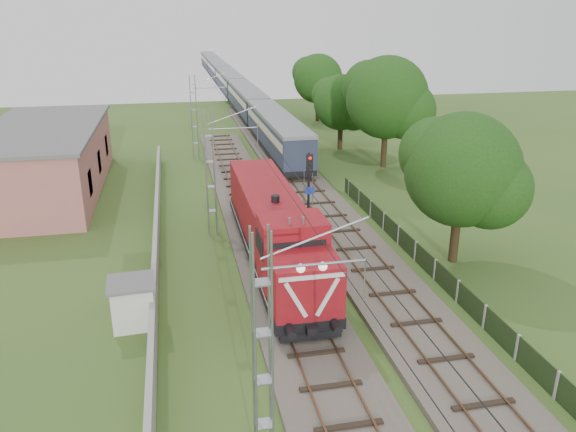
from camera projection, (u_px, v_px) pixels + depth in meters
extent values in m
plane|color=#385821|center=(301.00, 325.00, 25.58)|extent=(140.00, 140.00, 0.00)
cube|color=#6B6054|center=(273.00, 260.00, 31.97)|extent=(4.20, 70.00, 0.30)
cube|color=black|center=(273.00, 256.00, 31.90)|extent=(2.40, 70.00, 0.10)
cube|color=brown|center=(258.00, 256.00, 31.71)|extent=(0.08, 70.00, 0.05)
cube|color=brown|center=(288.00, 254.00, 32.04)|extent=(0.08, 70.00, 0.05)
cube|color=#6B6054|center=(305.00, 189.00, 44.89)|extent=(4.20, 80.00, 0.30)
cube|color=black|center=(305.00, 186.00, 44.82)|extent=(2.40, 80.00, 0.10)
cube|color=brown|center=(295.00, 186.00, 44.63)|extent=(0.08, 80.00, 0.05)
cube|color=brown|center=(316.00, 185.00, 44.96)|extent=(0.08, 80.00, 0.05)
cylinder|color=gray|center=(314.00, 265.00, 15.61)|extent=(3.00, 0.08, 0.08)
cylinder|color=gray|center=(233.00, 128.00, 34.01)|extent=(3.00, 0.08, 0.08)
cylinder|color=gray|center=(209.00, 88.00, 52.42)|extent=(3.00, 0.08, 0.08)
cylinder|color=black|center=(258.00, 148.00, 34.74)|extent=(0.03, 70.00, 0.03)
cylinder|color=black|center=(257.00, 127.00, 34.30)|extent=(0.03, 70.00, 0.03)
cube|color=#9E9E99|center=(157.00, 227.00, 35.12)|extent=(0.25, 40.00, 1.50)
cube|color=#B26860|center=(46.00, 161.00, 43.94)|extent=(8.00, 20.00, 5.00)
cube|color=#606060|center=(41.00, 128.00, 43.05)|extent=(8.40, 20.40, 0.25)
cube|color=black|center=(90.00, 183.00, 39.28)|extent=(0.10, 1.60, 1.80)
cube|color=black|center=(99.00, 162.00, 44.80)|extent=(0.10, 1.60, 1.80)
cube|color=black|center=(106.00, 145.00, 50.32)|extent=(0.10, 1.60, 1.80)
cube|color=black|center=(435.00, 270.00, 29.66)|extent=(0.05, 32.00, 1.15)
cube|color=#9E9E99|center=(349.00, 188.00, 43.47)|extent=(0.12, 0.12, 1.20)
cube|color=black|center=(274.00, 248.00, 31.41)|extent=(3.06, 17.35, 0.51)
cube|color=black|center=(295.00, 300.00, 26.35)|extent=(2.24, 3.67, 0.51)
cube|color=black|center=(258.00, 219.00, 36.68)|extent=(2.24, 3.67, 0.51)
cube|color=black|center=(310.00, 335.00, 23.66)|extent=(2.65, 0.26, 0.36)
cube|color=maroon|center=(305.00, 283.00, 24.11)|extent=(2.96, 2.55, 2.35)
sphere|color=white|center=(301.00, 268.00, 22.45)|extent=(0.37, 0.37, 0.37)
sphere|color=white|center=(323.00, 266.00, 22.62)|extent=(0.37, 0.37, 0.37)
cube|color=silver|center=(296.00, 300.00, 22.81)|extent=(1.02, 0.06, 1.71)
cube|color=silver|center=(327.00, 297.00, 23.07)|extent=(1.02, 0.06, 1.71)
cube|color=silver|center=(312.00, 277.00, 22.61)|extent=(2.75, 0.06, 0.18)
cube|color=maroon|center=(292.00, 251.00, 26.26)|extent=(3.06, 2.45, 3.26)
cube|color=black|center=(298.00, 251.00, 24.94)|extent=(2.55, 0.06, 0.92)
cube|color=maroon|center=(266.00, 207.00, 33.17)|extent=(2.86, 12.35, 2.65)
cylinder|color=black|center=(275.00, 199.00, 29.80)|extent=(0.45, 0.45, 0.41)
cylinder|color=gray|center=(290.00, 222.00, 24.84)|extent=(0.12, 0.12, 0.36)
cylinder|color=gray|center=(303.00, 221.00, 24.96)|extent=(0.12, 0.12, 0.36)
cube|color=black|center=(277.00, 146.00, 55.88)|extent=(2.77, 21.03, 0.48)
cube|color=#2B3648|center=(277.00, 131.00, 55.35)|extent=(2.87, 21.03, 2.58)
cube|color=beige|center=(277.00, 126.00, 55.19)|extent=(2.91, 20.19, 0.72)
cube|color=slate|center=(277.00, 117.00, 54.86)|extent=(2.92, 21.03, 0.33)
cube|color=black|center=(247.00, 111.00, 76.11)|extent=(2.77, 21.03, 0.48)
cube|color=#2B3648|center=(247.00, 99.00, 75.59)|extent=(2.87, 21.03, 2.58)
cube|color=beige|center=(247.00, 96.00, 75.42)|extent=(2.91, 20.19, 0.72)
cube|color=slate|center=(246.00, 89.00, 75.10)|extent=(2.92, 21.03, 0.33)
cube|color=black|center=(230.00, 90.00, 96.34)|extent=(2.77, 21.03, 0.48)
cube|color=#2B3648|center=(229.00, 81.00, 95.82)|extent=(2.87, 21.03, 2.58)
cube|color=beige|center=(229.00, 78.00, 95.66)|extent=(2.91, 20.19, 0.72)
cube|color=slate|center=(229.00, 73.00, 95.33)|extent=(2.92, 21.03, 0.33)
cube|color=black|center=(218.00, 77.00, 116.57)|extent=(2.77, 21.03, 0.48)
cube|color=#2B3648|center=(218.00, 69.00, 116.05)|extent=(2.87, 21.03, 2.58)
cube|color=beige|center=(218.00, 67.00, 115.89)|extent=(2.91, 20.19, 0.72)
cube|color=slate|center=(218.00, 62.00, 115.56)|extent=(2.92, 21.03, 0.33)
cube|color=black|center=(210.00, 67.00, 136.81)|extent=(2.77, 21.03, 0.48)
cube|color=#2B3648|center=(210.00, 61.00, 136.29)|extent=(2.87, 21.03, 2.58)
cube|color=beige|center=(210.00, 59.00, 136.12)|extent=(2.91, 20.19, 0.72)
cube|color=slate|center=(210.00, 55.00, 135.80)|extent=(2.92, 21.03, 0.33)
cylinder|color=black|center=(309.00, 195.00, 34.96)|extent=(0.15, 0.15, 5.41)
cube|color=black|center=(310.00, 164.00, 34.11)|extent=(0.38, 0.24, 1.19)
sphere|color=red|center=(310.00, 158.00, 33.86)|extent=(0.19, 0.19, 0.19)
sphere|color=black|center=(310.00, 164.00, 33.99)|extent=(0.19, 0.19, 0.19)
sphere|color=black|center=(310.00, 170.00, 34.12)|extent=(0.19, 0.19, 0.19)
cube|color=#1A319D|center=(310.00, 191.00, 34.74)|extent=(0.60, 0.06, 0.43)
cube|color=silver|center=(133.00, 305.00, 25.31)|extent=(1.92, 1.92, 2.00)
cube|color=#606060|center=(131.00, 283.00, 24.93)|extent=(2.21, 2.21, 0.14)
cylinder|color=#3A2818|center=(456.00, 230.00, 31.54)|extent=(0.51, 0.51, 3.83)
sphere|color=#183D10|center=(462.00, 170.00, 30.35)|extent=(6.26, 6.26, 6.26)
sphere|color=#183D10|center=(491.00, 189.00, 30.03)|extent=(4.38, 4.38, 4.38)
sphere|color=#183D10|center=(436.00, 154.00, 30.92)|extent=(4.07, 4.07, 4.07)
cylinder|color=#3A2818|center=(384.00, 143.00, 51.16)|extent=(0.53, 0.53, 4.48)
sphere|color=#183D10|center=(387.00, 98.00, 49.77)|extent=(7.33, 7.33, 7.33)
sphere|color=#183D10|center=(407.00, 110.00, 49.39)|extent=(5.13, 5.13, 5.13)
sphere|color=#183D10|center=(369.00, 87.00, 50.43)|extent=(4.77, 4.77, 4.77)
cylinder|color=#3A2818|center=(340.00, 133.00, 57.98)|extent=(0.51, 0.51, 3.44)
sphere|color=#183D10|center=(341.00, 102.00, 56.92)|extent=(5.62, 5.62, 5.62)
sphere|color=#183D10|center=(354.00, 111.00, 56.62)|extent=(3.94, 3.94, 3.94)
sphere|color=#183D10|center=(329.00, 95.00, 57.42)|extent=(3.65, 3.65, 3.65)
cylinder|color=#3A2818|center=(318.00, 106.00, 73.33)|extent=(0.50, 0.50, 3.85)
sphere|color=#183D10|center=(318.00, 79.00, 72.14)|extent=(6.29, 6.29, 6.29)
sphere|color=#183D10|center=(329.00, 86.00, 71.81)|extent=(4.40, 4.40, 4.40)
sphere|color=#183D10|center=(308.00, 72.00, 72.71)|extent=(4.09, 4.09, 4.09)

